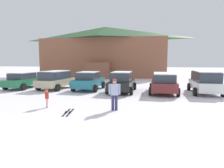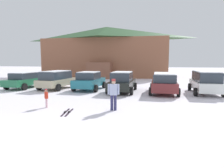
{
  "view_description": "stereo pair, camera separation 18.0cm",
  "coord_description": "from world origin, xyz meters",
  "px_view_note": "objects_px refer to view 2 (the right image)",
  "views": [
    {
      "loc": [
        3.79,
        -5.69,
        2.6
      ],
      "look_at": [
        0.99,
        8.59,
        0.92
      ],
      "focal_mm": 32.0,
      "sensor_mm": 36.0,
      "label": 1
    },
    {
      "loc": [
        3.97,
        -5.65,
        2.6
      ],
      "look_at": [
        0.99,
        8.59,
        0.92
      ],
      "focal_mm": 32.0,
      "sensor_mm": 36.0,
      "label": 2
    }
  ],
  "objects_px": {
    "parked_maroon_van": "(164,82)",
    "parked_white_suv": "(206,82)",
    "parked_teal_hatchback": "(89,81)",
    "skier_child_in_red_jacket": "(46,97)",
    "ski_lodge": "(106,52)",
    "parked_green_coupe": "(25,80)",
    "parked_black_sedan": "(122,82)",
    "skier_adult_in_blue_parka": "(114,93)",
    "parked_beige_suv": "(56,79)",
    "pair_of_skis": "(67,112)"
  },
  "relations": [
    {
      "from": "pair_of_skis",
      "to": "parked_green_coupe",
      "type": "bearing_deg",
      "value": 135.46
    },
    {
      "from": "pair_of_skis",
      "to": "parked_maroon_van",
      "type": "bearing_deg",
      "value": 55.38
    },
    {
      "from": "parked_teal_hatchback",
      "to": "parked_white_suv",
      "type": "xyz_separation_m",
      "value": [
        9.76,
        -0.14,
        0.13
      ]
    },
    {
      "from": "parked_green_coupe",
      "to": "parked_maroon_van",
      "type": "bearing_deg",
      "value": -1.95
    },
    {
      "from": "parked_white_suv",
      "to": "skier_child_in_red_jacket",
      "type": "bearing_deg",
      "value": -144.82
    },
    {
      "from": "ski_lodge",
      "to": "skier_adult_in_blue_parka",
      "type": "xyz_separation_m",
      "value": [
        5.92,
        -23.31,
        -3.27
      ]
    },
    {
      "from": "parked_beige_suv",
      "to": "parked_maroon_van",
      "type": "height_order",
      "value": "parked_beige_suv"
    },
    {
      "from": "parked_white_suv",
      "to": "skier_child_in_red_jacket",
      "type": "height_order",
      "value": "parked_white_suv"
    },
    {
      "from": "parked_teal_hatchback",
      "to": "parked_maroon_van",
      "type": "relative_size",
      "value": 0.88
    },
    {
      "from": "parked_white_suv",
      "to": "pair_of_skis",
      "type": "distance_m",
      "value": 11.45
    },
    {
      "from": "parked_black_sedan",
      "to": "parked_white_suv",
      "type": "distance_m",
      "value": 6.66
    },
    {
      "from": "ski_lodge",
      "to": "parked_beige_suv",
      "type": "distance_m",
      "value": 16.73
    },
    {
      "from": "skier_adult_in_blue_parka",
      "to": "skier_child_in_red_jacket",
      "type": "bearing_deg",
      "value": -177.88
    },
    {
      "from": "skier_child_in_red_jacket",
      "to": "pair_of_skis",
      "type": "distance_m",
      "value": 1.88
    },
    {
      "from": "parked_teal_hatchback",
      "to": "parked_black_sedan",
      "type": "height_order",
      "value": "parked_black_sedan"
    },
    {
      "from": "ski_lodge",
      "to": "parked_maroon_van",
      "type": "distance_m",
      "value": 19.33
    },
    {
      "from": "parked_maroon_van",
      "to": "parked_teal_hatchback",
      "type": "bearing_deg",
      "value": 174.83
    },
    {
      "from": "parked_beige_suv",
      "to": "parked_black_sedan",
      "type": "xyz_separation_m",
      "value": [
        6.31,
        -0.49,
        -0.05
      ]
    },
    {
      "from": "parked_maroon_van",
      "to": "parked_white_suv",
      "type": "relative_size",
      "value": 1.01
    },
    {
      "from": "ski_lodge",
      "to": "pair_of_skis",
      "type": "distance_m",
      "value": 24.89
    },
    {
      "from": "parked_maroon_van",
      "to": "ski_lodge",
      "type": "bearing_deg",
      "value": 117.48
    },
    {
      "from": "ski_lodge",
      "to": "parked_green_coupe",
      "type": "distance_m",
      "value": 17.33
    },
    {
      "from": "parked_green_coupe",
      "to": "parked_maroon_van",
      "type": "distance_m",
      "value": 13.01
    },
    {
      "from": "parked_black_sedan",
      "to": "parked_beige_suv",
      "type": "bearing_deg",
      "value": 175.56
    },
    {
      "from": "parked_black_sedan",
      "to": "parked_white_suv",
      "type": "height_order",
      "value": "parked_white_suv"
    },
    {
      "from": "parked_beige_suv",
      "to": "skier_adult_in_blue_parka",
      "type": "xyz_separation_m",
      "value": [
        6.84,
        -6.93,
        0.03
      ]
    },
    {
      "from": "parked_teal_hatchback",
      "to": "parked_maroon_van",
      "type": "bearing_deg",
      "value": -5.17
    },
    {
      "from": "ski_lodge",
      "to": "parked_white_suv",
      "type": "height_order",
      "value": "ski_lodge"
    },
    {
      "from": "pair_of_skis",
      "to": "skier_child_in_red_jacket",
      "type": "bearing_deg",
      "value": 153.41
    },
    {
      "from": "parked_green_coupe",
      "to": "parked_black_sedan",
      "type": "distance_m",
      "value": 9.61
    },
    {
      "from": "parked_teal_hatchback",
      "to": "parked_white_suv",
      "type": "distance_m",
      "value": 9.76
    },
    {
      "from": "parked_green_coupe",
      "to": "parked_white_suv",
      "type": "bearing_deg",
      "value": 0.02
    },
    {
      "from": "parked_green_coupe",
      "to": "parked_white_suv",
      "type": "relative_size",
      "value": 0.96
    },
    {
      "from": "parked_green_coupe",
      "to": "skier_adult_in_blue_parka",
      "type": "distance_m",
      "value": 12.23
    },
    {
      "from": "ski_lodge",
      "to": "parked_green_coupe",
      "type": "relative_size",
      "value": 4.59
    },
    {
      "from": "parked_black_sedan",
      "to": "skier_adult_in_blue_parka",
      "type": "height_order",
      "value": "parked_black_sedan"
    },
    {
      "from": "parked_maroon_van",
      "to": "parked_white_suv",
      "type": "bearing_deg",
      "value": 7.87
    },
    {
      "from": "parked_black_sedan",
      "to": "parked_maroon_van",
      "type": "height_order",
      "value": "parked_black_sedan"
    },
    {
      "from": "ski_lodge",
      "to": "parked_green_coupe",
      "type": "height_order",
      "value": "ski_lodge"
    },
    {
      "from": "parked_black_sedan",
      "to": "pair_of_skis",
      "type": "relative_size",
      "value": 3.09
    },
    {
      "from": "parked_black_sedan",
      "to": "parked_maroon_van",
      "type": "distance_m",
      "value": 3.41
    },
    {
      "from": "parked_green_coupe",
      "to": "skier_child_in_red_jacket",
      "type": "distance_m",
      "value": 9.43
    },
    {
      "from": "parked_maroon_van",
      "to": "skier_child_in_red_jacket",
      "type": "xyz_separation_m",
      "value": [
        -6.68,
        -6.55,
        -0.3
      ]
    },
    {
      "from": "parked_black_sedan",
      "to": "ski_lodge",
      "type": "bearing_deg",
      "value": 107.7
    },
    {
      "from": "parked_black_sedan",
      "to": "skier_adult_in_blue_parka",
      "type": "bearing_deg",
      "value": -85.28
    },
    {
      "from": "ski_lodge",
      "to": "pair_of_skis",
      "type": "bearing_deg",
      "value": -81.3
    },
    {
      "from": "parked_beige_suv",
      "to": "parked_white_suv",
      "type": "height_order",
      "value": "parked_white_suv"
    },
    {
      "from": "parked_white_suv",
      "to": "pair_of_skis",
      "type": "xyz_separation_m",
      "value": [
        -8.32,
        -7.8,
        -0.94
      ]
    },
    {
      "from": "skier_child_in_red_jacket",
      "to": "pair_of_skis",
      "type": "height_order",
      "value": "skier_child_in_red_jacket"
    },
    {
      "from": "parked_teal_hatchback",
      "to": "skier_child_in_red_jacket",
      "type": "xyz_separation_m",
      "value": [
        -0.17,
        -7.14,
        -0.24
      ]
    }
  ]
}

